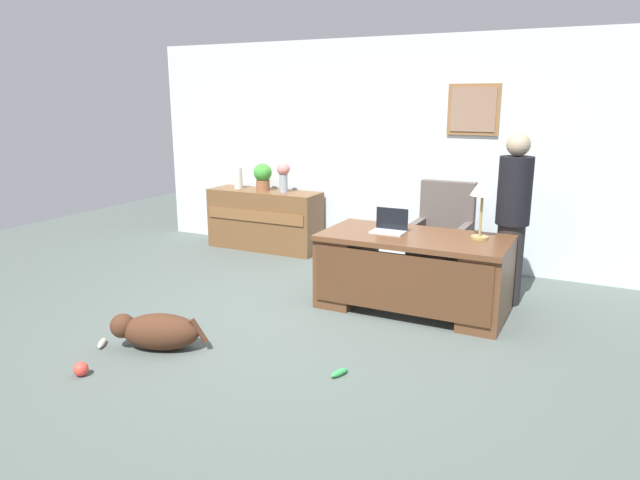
{
  "coord_description": "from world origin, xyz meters",
  "views": [
    {
      "loc": [
        2.31,
        -4.19,
        1.99
      ],
      "look_at": [
        0.06,
        0.3,
        0.75
      ],
      "focal_mm": 32.31,
      "sensor_mm": 36.0,
      "label": 1
    }
  ],
  "objects_px": {
    "credenza": "(265,220)",
    "dog_lying": "(156,331)",
    "desk_lamp": "(483,190)",
    "laptop": "(390,226)",
    "armchair": "(442,238)",
    "potted_plant": "(263,176)",
    "dog_toy_ball": "(81,369)",
    "dog_toy_plush": "(339,373)",
    "desk": "(412,270)",
    "dog_toy_bone": "(102,343)",
    "vase_empty": "(238,178)",
    "vase_with_flowers": "(283,174)",
    "person_standing": "(512,218)"
  },
  "relations": [
    {
      "from": "credenza",
      "to": "dog_lying",
      "type": "bearing_deg",
      "value": -73.69
    },
    {
      "from": "desk_lamp",
      "to": "laptop",
      "type": "bearing_deg",
      "value": -172.55
    },
    {
      "from": "armchair",
      "to": "potted_plant",
      "type": "relative_size",
      "value": 3.06
    },
    {
      "from": "potted_plant",
      "to": "dog_toy_ball",
      "type": "relative_size",
      "value": 3.31
    },
    {
      "from": "potted_plant",
      "to": "dog_lying",
      "type": "bearing_deg",
      "value": -73.44
    },
    {
      "from": "armchair",
      "to": "dog_toy_plush",
      "type": "relative_size",
      "value": 6.56
    },
    {
      "from": "desk",
      "to": "dog_toy_bone",
      "type": "height_order",
      "value": "desk"
    },
    {
      "from": "laptop",
      "to": "armchair",
      "type": "bearing_deg",
      "value": 73.41
    },
    {
      "from": "dog_lying",
      "to": "desk_lamp",
      "type": "xyz_separation_m",
      "value": [
        2.15,
        1.97,
        1.03
      ]
    },
    {
      "from": "desk_lamp",
      "to": "vase_empty",
      "type": "xyz_separation_m",
      "value": [
        -3.47,
        1.18,
        -0.25
      ]
    },
    {
      "from": "desk",
      "to": "credenza",
      "type": "height_order",
      "value": "credenza"
    },
    {
      "from": "potted_plant",
      "to": "dog_toy_bone",
      "type": "xyz_separation_m",
      "value": [
        0.49,
        -3.31,
        -0.97
      ]
    },
    {
      "from": "desk_lamp",
      "to": "armchair",
      "type": "bearing_deg",
      "value": 123.82
    },
    {
      "from": "desk_lamp",
      "to": "dog_toy_ball",
      "type": "distance_m",
      "value": 3.65
    },
    {
      "from": "desk_lamp",
      "to": "dog_toy_plush",
      "type": "distance_m",
      "value": 2.17
    },
    {
      "from": "vase_with_flowers",
      "to": "dog_toy_bone",
      "type": "height_order",
      "value": "vase_with_flowers"
    },
    {
      "from": "person_standing",
      "to": "armchair",
      "type": "bearing_deg",
      "value": 152.98
    },
    {
      "from": "desk_lamp",
      "to": "potted_plant",
      "type": "xyz_separation_m",
      "value": [
        -3.08,
        1.18,
        -0.19
      ]
    },
    {
      "from": "credenza",
      "to": "desk_lamp",
      "type": "relative_size",
      "value": 2.65
    },
    {
      "from": "vase_with_flowers",
      "to": "desk_lamp",
      "type": "bearing_deg",
      "value": -23.07
    },
    {
      "from": "potted_plant",
      "to": "dog_toy_plush",
      "type": "height_order",
      "value": "potted_plant"
    },
    {
      "from": "potted_plant",
      "to": "dog_toy_plush",
      "type": "relative_size",
      "value": 2.14
    },
    {
      "from": "dog_lying",
      "to": "laptop",
      "type": "bearing_deg",
      "value": 54.81
    },
    {
      "from": "desk",
      "to": "vase_empty",
      "type": "relative_size",
      "value": 6.09
    },
    {
      "from": "vase_empty",
      "to": "laptop",
      "type": "bearing_deg",
      "value": -26.01
    },
    {
      "from": "credenza",
      "to": "dog_toy_ball",
      "type": "xyz_separation_m",
      "value": [
        0.74,
        -3.76,
        -0.34
      ]
    },
    {
      "from": "desk",
      "to": "dog_toy_ball",
      "type": "height_order",
      "value": "desk"
    },
    {
      "from": "dog_lying",
      "to": "potted_plant",
      "type": "relative_size",
      "value": 2.13
    },
    {
      "from": "dog_toy_ball",
      "to": "armchair",
      "type": "bearing_deg",
      "value": 62.6
    },
    {
      "from": "dog_lying",
      "to": "vase_with_flowers",
      "type": "bearing_deg",
      "value": 101.13
    },
    {
      "from": "person_standing",
      "to": "dog_toy_plush",
      "type": "bearing_deg",
      "value": -111.12
    },
    {
      "from": "person_standing",
      "to": "laptop",
      "type": "distance_m",
      "value": 1.19
    },
    {
      "from": "laptop",
      "to": "dog_toy_plush",
      "type": "bearing_deg",
      "value": -82.43
    },
    {
      "from": "potted_plant",
      "to": "dog_toy_plush",
      "type": "xyz_separation_m",
      "value": [
        2.46,
        -2.91,
        -0.97
      ]
    },
    {
      "from": "armchair",
      "to": "dog_toy_plush",
      "type": "xyz_separation_m",
      "value": [
        -0.06,
        -2.56,
        -0.47
      ]
    },
    {
      "from": "vase_with_flowers",
      "to": "dog_toy_plush",
      "type": "height_order",
      "value": "vase_with_flowers"
    },
    {
      "from": "dog_toy_bone",
      "to": "potted_plant",
      "type": "bearing_deg",
      "value": 98.37
    },
    {
      "from": "desk_lamp",
      "to": "vase_with_flowers",
      "type": "distance_m",
      "value": 3.01
    },
    {
      "from": "laptop",
      "to": "potted_plant",
      "type": "distance_m",
      "value": 2.6
    },
    {
      "from": "credenza",
      "to": "vase_with_flowers",
      "type": "xyz_separation_m",
      "value": [
        0.3,
        0.0,
        0.63
      ]
    },
    {
      "from": "desk",
      "to": "potted_plant",
      "type": "bearing_deg",
      "value": 151.78
    },
    {
      "from": "armchair",
      "to": "desk_lamp",
      "type": "relative_size",
      "value": 1.89
    },
    {
      "from": "desk",
      "to": "dog_toy_plush",
      "type": "xyz_separation_m",
      "value": [
        -0.05,
        -1.56,
        -0.37
      ]
    },
    {
      "from": "credenza",
      "to": "vase_with_flowers",
      "type": "bearing_deg",
      "value": 0.26
    },
    {
      "from": "desk_lamp",
      "to": "dog_toy_ball",
      "type": "xyz_separation_m",
      "value": [
        -2.32,
        -2.58,
        -1.13
      ]
    },
    {
      "from": "credenza",
      "to": "potted_plant",
      "type": "bearing_deg",
      "value": 174.97
    },
    {
      "from": "desk",
      "to": "dog_toy_bone",
      "type": "distance_m",
      "value": 2.84
    },
    {
      "from": "laptop",
      "to": "dog_toy_plush",
      "type": "height_order",
      "value": "laptop"
    },
    {
      "from": "desk",
      "to": "person_standing",
      "type": "height_order",
      "value": "person_standing"
    },
    {
      "from": "credenza",
      "to": "dog_lying",
      "type": "xyz_separation_m",
      "value": [
        0.92,
        -3.14,
        -0.24
      ]
    }
  ]
}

